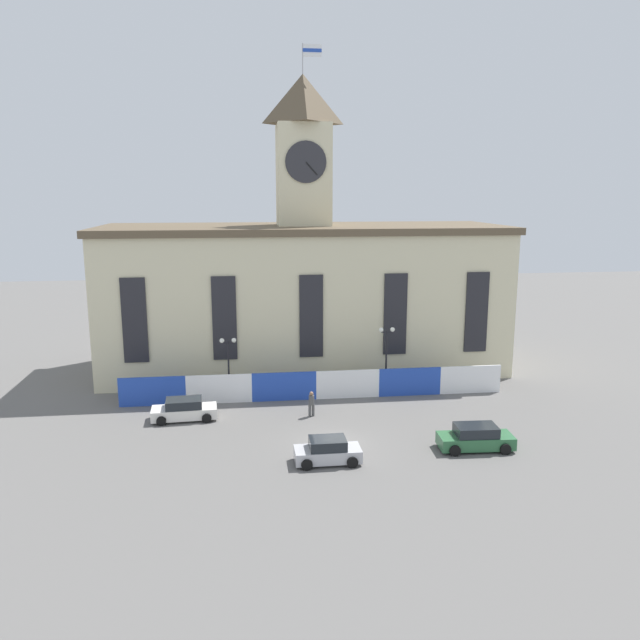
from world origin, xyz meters
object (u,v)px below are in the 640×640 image
at_px(car_green_wagon, 476,438).
at_px(street_lamp_center, 386,346).
at_px(car_white_taxi, 184,410).
at_px(pedestrian, 311,403).
at_px(street_lamp_right, 228,355).
at_px(car_silver_hatch, 328,451).

bearing_deg(car_green_wagon, street_lamp_center, 107.88).
bearing_deg(car_white_taxi, pedestrian, -6.17).
height_order(street_lamp_right, street_lamp_center, street_lamp_center).
bearing_deg(car_green_wagon, car_white_taxi, 160.72).
relative_size(car_white_taxi, car_silver_hatch, 1.18).
xyz_separation_m(street_lamp_center, pedestrian, (-6.40, -4.40, -2.86)).
bearing_deg(car_green_wagon, street_lamp_right, 146.16).
xyz_separation_m(car_silver_hatch, pedestrian, (-0.09, 7.86, 0.31)).
height_order(street_lamp_center, pedestrian, street_lamp_center).
distance_m(street_lamp_right, pedestrian, 7.77).
bearing_deg(street_lamp_right, car_white_taxi, -127.84).
bearing_deg(street_lamp_right, car_green_wagon, -36.70).
distance_m(car_green_wagon, car_silver_hatch, 9.42).
relative_size(street_lamp_right, pedestrian, 2.66).
xyz_separation_m(car_green_wagon, car_white_taxi, (-18.41, 7.49, -0.02)).
xyz_separation_m(street_lamp_center, car_white_taxi, (-15.34, -3.95, -3.17)).
height_order(car_green_wagon, pedestrian, pedestrian).
distance_m(street_lamp_center, car_white_taxi, 16.15).
relative_size(street_lamp_center, car_silver_hatch, 1.37).
xyz_separation_m(street_lamp_right, pedestrian, (5.87, -4.40, -2.55)).
height_order(car_silver_hatch, pedestrian, pedestrian).
distance_m(car_silver_hatch, pedestrian, 7.87).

